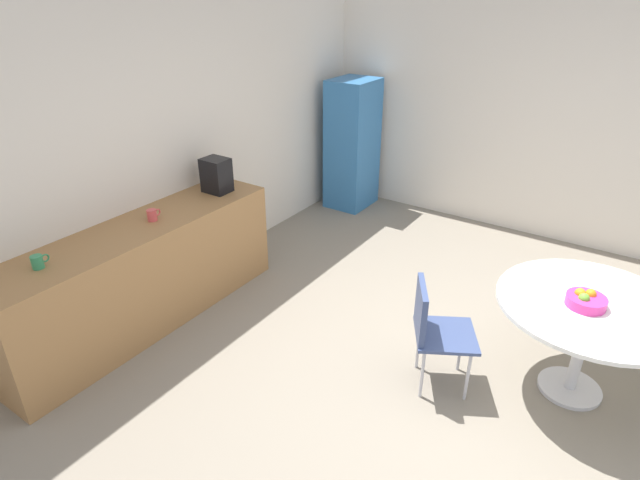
{
  "coord_description": "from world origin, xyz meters",
  "views": [
    {
      "loc": [
        -3.01,
        -0.71,
        2.7
      ],
      "look_at": [
        -0.14,
        1.23,
        0.95
      ],
      "focal_mm": 29.22,
      "sensor_mm": 36.0,
      "label": 1
    }
  ],
  "objects_px": {
    "mug_white": "(152,215)",
    "coffee_maker": "(216,175)",
    "fruit_bowl": "(586,300)",
    "mug_green": "(38,262)",
    "locker_cabinet": "(352,145)",
    "chair_navy": "(433,324)",
    "mug_red": "(222,188)",
    "round_table": "(589,318)"
  },
  "relations": [
    {
      "from": "mug_white",
      "to": "coffee_maker",
      "type": "xyz_separation_m",
      "value": [
        0.78,
        0.01,
        0.11
      ]
    },
    {
      "from": "fruit_bowl",
      "to": "mug_green",
      "type": "height_order",
      "value": "mug_green"
    },
    {
      "from": "locker_cabinet",
      "to": "fruit_bowl",
      "type": "distance_m",
      "value": 3.8
    },
    {
      "from": "locker_cabinet",
      "to": "mug_green",
      "type": "height_order",
      "value": "locker_cabinet"
    },
    {
      "from": "chair_navy",
      "to": "mug_red",
      "type": "relative_size",
      "value": 6.43
    },
    {
      "from": "locker_cabinet",
      "to": "round_table",
      "type": "xyz_separation_m",
      "value": [
        -2.13,
        -3.15,
        -0.17
      ]
    },
    {
      "from": "round_table",
      "to": "coffee_maker",
      "type": "height_order",
      "value": "coffee_maker"
    },
    {
      "from": "mug_red",
      "to": "chair_navy",
      "type": "bearing_deg",
      "value": -98.1
    },
    {
      "from": "locker_cabinet",
      "to": "round_table",
      "type": "bearing_deg",
      "value": -124.08
    },
    {
      "from": "coffee_maker",
      "to": "mug_red",
      "type": "bearing_deg",
      "value": -96.36
    },
    {
      "from": "locker_cabinet",
      "to": "mug_white",
      "type": "relative_size",
      "value": 12.51
    },
    {
      "from": "fruit_bowl",
      "to": "mug_green",
      "type": "distance_m",
      "value": 3.72
    },
    {
      "from": "chair_navy",
      "to": "mug_green",
      "type": "xyz_separation_m",
      "value": [
        -1.42,
        2.35,
        0.43
      ]
    },
    {
      "from": "mug_green",
      "to": "coffee_maker",
      "type": "distance_m",
      "value": 1.75
    },
    {
      "from": "locker_cabinet",
      "to": "chair_navy",
      "type": "relative_size",
      "value": 1.94
    },
    {
      "from": "locker_cabinet",
      "to": "mug_red",
      "type": "distance_m",
      "value": 2.32
    },
    {
      "from": "fruit_bowl",
      "to": "mug_red",
      "type": "xyz_separation_m",
      "value": [
        -0.13,
        3.14,
        0.15
      ]
    },
    {
      "from": "locker_cabinet",
      "to": "mug_red",
      "type": "height_order",
      "value": "locker_cabinet"
    },
    {
      "from": "mug_white",
      "to": "fruit_bowl",
      "type": "bearing_deg",
      "value": -74.3
    },
    {
      "from": "chair_navy",
      "to": "mug_white",
      "type": "relative_size",
      "value": 6.43
    },
    {
      "from": "chair_navy",
      "to": "fruit_bowl",
      "type": "xyz_separation_m",
      "value": [
        0.45,
        -0.86,
        0.27
      ]
    },
    {
      "from": "fruit_bowl",
      "to": "round_table",
      "type": "bearing_deg",
      "value": -36.38
    },
    {
      "from": "mug_red",
      "to": "round_table",
      "type": "bearing_deg",
      "value": -86.68
    },
    {
      "from": "mug_red",
      "to": "locker_cabinet",
      "type": "bearing_deg",
      "value": -0.9
    },
    {
      "from": "round_table",
      "to": "mug_red",
      "type": "xyz_separation_m",
      "value": [
        -0.18,
        3.18,
        0.31
      ]
    },
    {
      "from": "mug_white",
      "to": "chair_navy",
      "type": "bearing_deg",
      "value": -79.16
    },
    {
      "from": "mug_red",
      "to": "mug_green",
      "type": "bearing_deg",
      "value": 177.62
    },
    {
      "from": "coffee_maker",
      "to": "mug_white",
      "type": "bearing_deg",
      "value": -178.97
    },
    {
      "from": "mug_white",
      "to": "coffee_maker",
      "type": "bearing_deg",
      "value": 1.03
    },
    {
      "from": "chair_navy",
      "to": "coffee_maker",
      "type": "height_order",
      "value": "coffee_maker"
    },
    {
      "from": "mug_red",
      "to": "coffee_maker",
      "type": "xyz_separation_m",
      "value": [
        0.01,
        0.06,
        0.11
      ]
    },
    {
      "from": "fruit_bowl",
      "to": "locker_cabinet",
      "type": "bearing_deg",
      "value": 54.82
    },
    {
      "from": "locker_cabinet",
      "to": "coffee_maker",
      "type": "xyz_separation_m",
      "value": [
        -2.31,
        0.1,
        0.25
      ]
    },
    {
      "from": "mug_white",
      "to": "mug_green",
      "type": "relative_size",
      "value": 1.0
    },
    {
      "from": "locker_cabinet",
      "to": "mug_green",
      "type": "relative_size",
      "value": 12.51
    },
    {
      "from": "chair_navy",
      "to": "mug_green",
      "type": "relative_size",
      "value": 6.43
    },
    {
      "from": "mug_white",
      "to": "mug_green",
      "type": "height_order",
      "value": "same"
    },
    {
      "from": "locker_cabinet",
      "to": "chair_navy",
      "type": "bearing_deg",
      "value": -139.64
    },
    {
      "from": "round_table",
      "to": "fruit_bowl",
      "type": "height_order",
      "value": "fruit_bowl"
    },
    {
      "from": "fruit_bowl",
      "to": "mug_green",
      "type": "bearing_deg",
      "value": 120.19
    },
    {
      "from": "coffee_maker",
      "to": "chair_navy",
      "type": "bearing_deg",
      "value": -98.06
    },
    {
      "from": "round_table",
      "to": "mug_red",
      "type": "bearing_deg",
      "value": 93.32
    }
  ]
}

